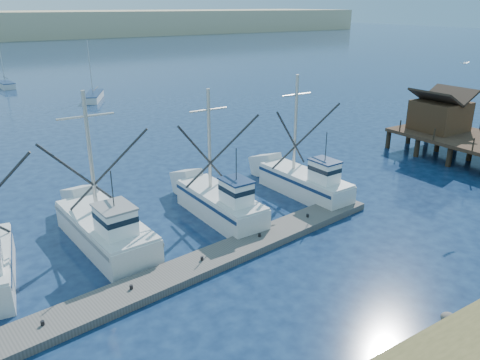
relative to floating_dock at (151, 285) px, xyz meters
name	(u,v)px	position (x,y,z in m)	size (l,w,h in m)	color
ground	(370,281)	(9.26, -5.19, -0.21)	(500.00, 500.00, 0.00)	#0B1833
floating_dock	(151,285)	(0.00, 0.00, 0.00)	(30.82, 2.05, 0.41)	#58544F
timber_pier	(475,132)	(30.76, 3.27, 2.36)	(7.00, 20.00, 8.00)	black
trawler_fleet	(115,231)	(-0.05, 4.85, 0.78)	(29.72, 8.39, 8.46)	silver
sailboat_near	(94,97)	(11.49, 48.20, 0.28)	(4.54, 6.98, 8.10)	silver
sailboat_far	(6,85)	(2.55, 66.05, 0.30)	(2.25, 5.07, 8.10)	silver
flying_gull	(465,63)	(23.60, 0.75, 8.72)	(1.01, 0.18, 0.18)	white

